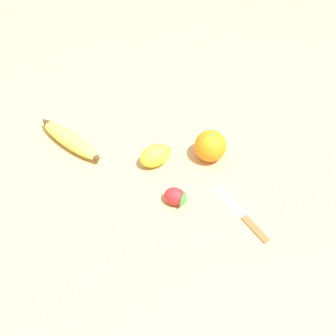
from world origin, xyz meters
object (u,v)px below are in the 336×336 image
(banana, at_px, (69,139))
(strawberry, at_px, (177,197))
(orange, at_px, (211,146))
(paring_knife, at_px, (242,215))
(lemon, at_px, (155,155))

(banana, bearing_deg, strawberry, -174.06)
(orange, height_order, paring_knife, orange)
(orange, xyz_separation_m, strawberry, (-0.11, 0.12, -0.02))
(orange, distance_m, lemon, 0.14)
(lemon, xyz_separation_m, paring_knife, (-0.20, -0.15, -0.02))
(banana, relative_size, lemon, 2.04)
(banana, xyz_separation_m, lemon, (-0.11, -0.20, 0.01))
(strawberry, height_order, lemon, lemon)
(orange, relative_size, lemon, 0.85)
(orange, relative_size, strawberry, 1.17)
(paring_knife, bearing_deg, banana, 118.49)
(lemon, distance_m, paring_knife, 0.26)
(strawberry, bearing_deg, orange, 82.07)
(banana, height_order, lemon, lemon)
(lemon, bearing_deg, banana, 60.27)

